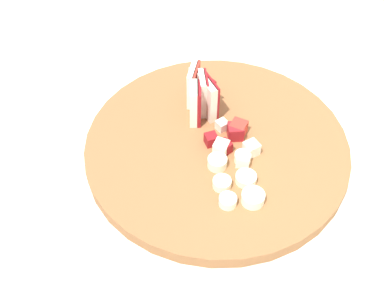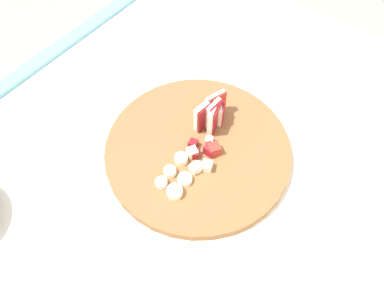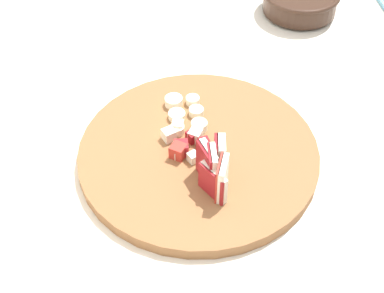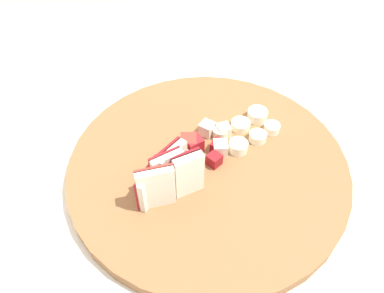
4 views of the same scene
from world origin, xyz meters
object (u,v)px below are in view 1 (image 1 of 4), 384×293
at_px(cutting_board, 216,146).
at_px(apple_dice_pile, 233,139).
at_px(apple_wedge_fan, 201,94).
at_px(banana_slice_rows, 236,180).

bearing_deg(cutting_board, apple_dice_pile, 69.33).
distance_m(apple_wedge_fan, apple_dice_pile, 0.09).
bearing_deg(apple_wedge_fan, cutting_board, 11.32).
height_order(apple_wedge_fan, apple_dice_pile, apple_wedge_fan).
bearing_deg(apple_wedge_fan, apple_dice_pile, 24.60).
bearing_deg(cutting_board, apple_wedge_fan, -168.68).
distance_m(apple_wedge_fan, banana_slice_rows, 0.15).
xyz_separation_m(apple_dice_pile, banana_slice_rows, (0.07, -0.01, -0.00)).
relative_size(cutting_board, banana_slice_rows, 3.98).
xyz_separation_m(cutting_board, apple_dice_pile, (0.01, 0.02, 0.02)).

